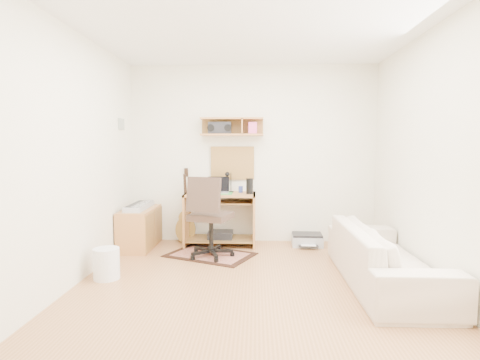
{
  "coord_description": "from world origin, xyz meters",
  "views": [
    {
      "loc": [
        0.05,
        -3.84,
        1.43
      ],
      "look_at": [
        -0.15,
        1.05,
        1.0
      ],
      "focal_mm": 29.5,
      "sensor_mm": 36.0,
      "label": 1
    }
  ],
  "objects_px": {
    "printer": "(307,240)",
    "sofa": "(385,246)",
    "task_chair": "(211,216)",
    "cabinet": "(140,228)",
    "desk": "(220,219)"
  },
  "relations": [
    {
      "from": "printer",
      "to": "sofa",
      "type": "xyz_separation_m",
      "value": [
        0.6,
        -1.54,
        0.31
      ]
    },
    {
      "from": "task_chair",
      "to": "cabinet",
      "type": "height_order",
      "value": "task_chair"
    },
    {
      "from": "task_chair",
      "to": "cabinet",
      "type": "bearing_deg",
      "value": 173.86
    },
    {
      "from": "desk",
      "to": "cabinet",
      "type": "bearing_deg",
      "value": -171.13
    },
    {
      "from": "desk",
      "to": "cabinet",
      "type": "distance_m",
      "value": 1.14
    },
    {
      "from": "cabinet",
      "to": "printer",
      "type": "bearing_deg",
      "value": 4.55
    },
    {
      "from": "task_chair",
      "to": "printer",
      "type": "relative_size",
      "value": 2.45
    },
    {
      "from": "sofa",
      "to": "cabinet",
      "type": "bearing_deg",
      "value": 65.41
    },
    {
      "from": "task_chair",
      "to": "sofa",
      "type": "xyz_separation_m",
      "value": [
        1.9,
        -0.91,
        -0.13
      ]
    },
    {
      "from": "desk",
      "to": "task_chair",
      "type": "height_order",
      "value": "task_chair"
    },
    {
      "from": "printer",
      "to": "sofa",
      "type": "bearing_deg",
      "value": -67.02
    },
    {
      "from": "cabinet",
      "to": "sofa",
      "type": "height_order",
      "value": "sofa"
    },
    {
      "from": "desk",
      "to": "cabinet",
      "type": "relative_size",
      "value": 1.11
    },
    {
      "from": "desk",
      "to": "cabinet",
      "type": "height_order",
      "value": "desk"
    },
    {
      "from": "task_chair",
      "to": "sofa",
      "type": "distance_m",
      "value": 2.11
    }
  ]
}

